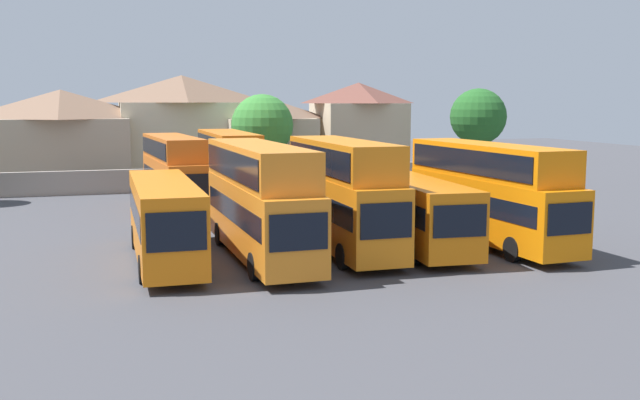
# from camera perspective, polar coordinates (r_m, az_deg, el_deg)

# --- Properties ---
(ground) EXTENTS (140.00, 140.00, 0.00)m
(ground) POSITION_cam_1_polar(r_m,az_deg,el_deg) (50.88, -4.89, -0.14)
(ground) COLOR #424247
(depot_boundary_wall) EXTENTS (56.00, 0.50, 1.80)m
(depot_boundary_wall) POSITION_cam_1_polar(r_m,az_deg,el_deg) (58.12, -6.44, 1.71)
(depot_boundary_wall) COLOR gray
(depot_boundary_wall) RESTS_ON ground
(bus_1) EXTENTS (2.59, 11.30, 3.51)m
(bus_1) POSITION_cam_1_polar(r_m,az_deg,el_deg) (32.12, -12.00, -1.27)
(bus_1) COLOR orange
(bus_1) RESTS_ON ground
(bus_2) EXTENTS (2.77, 12.04, 5.04)m
(bus_2) POSITION_cam_1_polar(r_m,az_deg,el_deg) (32.19, -4.72, 0.39)
(bus_2) COLOR orange
(bus_2) RESTS_ON ground
(bus_3) EXTENTS (2.54, 10.32, 5.14)m
(bus_3) POSITION_cam_1_polar(r_m,az_deg,el_deg) (33.41, 1.82, 0.77)
(bus_3) COLOR orange
(bus_3) RESTS_ON ground
(bus_4) EXTENTS (3.32, 11.29, 3.27)m
(bus_4) POSITION_cam_1_polar(r_m,az_deg,el_deg) (34.93, 7.14, -0.66)
(bus_4) COLOR orange
(bus_4) RESTS_ON ground
(bus_5) EXTENTS (3.03, 11.90, 4.87)m
(bus_5) POSITION_cam_1_polar(r_m,az_deg,el_deg) (36.24, 12.97, 0.90)
(bus_5) COLOR orange
(bus_5) RESTS_ON ground
(bus_6) EXTENTS (3.16, 11.18, 4.69)m
(bus_6) POSITION_cam_1_polar(r_m,az_deg,el_deg) (47.70, -11.28, 2.42)
(bus_6) COLOR orange
(bus_6) RESTS_ON ground
(bus_7) EXTENTS (2.62, 11.41, 4.93)m
(bus_7) POSITION_cam_1_polar(r_m,az_deg,el_deg) (47.94, -7.09, 2.69)
(bus_7) COLOR orange
(bus_7) RESTS_ON ground
(bus_8) EXTENTS (3.52, 12.02, 3.32)m
(bus_8) POSITION_cam_1_polar(r_m,az_deg,el_deg) (48.58, -1.05, 1.77)
(bus_8) COLOR orange
(bus_8) RESTS_ON ground
(bus_9) EXTENTS (2.78, 11.73, 3.34)m
(bus_9) POSITION_cam_1_polar(r_m,az_deg,el_deg) (49.94, 2.60, 1.94)
(bus_9) COLOR orange
(bus_9) RESTS_ON ground
(house_terrace_left) EXTENTS (11.20, 8.39, 7.85)m
(house_terrace_left) POSITION_cam_1_polar(r_m,az_deg,el_deg) (64.81, -19.37, 4.69)
(house_terrace_left) COLOR tan
(house_terrace_left) RESTS_ON ground
(house_terrace_centre) EXTENTS (11.18, 6.81, 9.14)m
(house_terrace_centre) POSITION_cam_1_polar(r_m,az_deg,el_deg) (66.18, -10.61, 5.61)
(house_terrace_centre) COLOR beige
(house_terrace_centre) RESTS_ON ground
(house_terrace_right) EXTENTS (8.17, 7.57, 7.22)m
(house_terrace_right) POSITION_cam_1_polar(r_m,az_deg,el_deg) (66.35, -4.12, 4.88)
(house_terrace_right) COLOR #C6B293
(house_terrace_right) RESTS_ON ground
(house_terrace_far_right) EXTENTS (7.96, 7.23, 8.60)m
(house_terrace_far_right) POSITION_cam_1_polar(r_m,az_deg,el_deg) (68.80, 2.99, 5.57)
(house_terrace_far_right) COLOR #C6B293
(house_terrace_far_right) RESTS_ON ground
(tree_behind_wall) EXTENTS (5.10, 5.10, 7.48)m
(tree_behind_wall) POSITION_cam_1_polar(r_m,az_deg,el_deg) (60.81, -4.50, 5.79)
(tree_behind_wall) COLOR brown
(tree_behind_wall) RESTS_ON ground
(tree_right_of_lot) EXTENTS (4.66, 4.66, 7.95)m
(tree_right_of_lot) POSITION_cam_1_polar(r_m,az_deg,el_deg) (62.69, 12.17, 6.31)
(tree_right_of_lot) COLOR brown
(tree_right_of_lot) RESTS_ON ground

